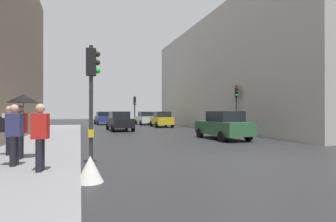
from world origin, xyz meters
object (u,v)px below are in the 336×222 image
Objects in this scene: pedestrian_with_umbrella at (22,108)px; pedestrian_with_black_backpack at (8,127)px; traffic_light_near_left at (92,83)px; traffic_light_mid_street at (236,100)px; car_white_compact at (145,118)px; car_blue_van at (103,118)px; car_dark_suv at (120,121)px; car_yellow_taxi at (162,119)px; car_green_estate at (223,125)px; pedestrian_in_red_jacket at (40,134)px; traffic_light_far_median at (135,106)px; warning_sign_triangle at (90,169)px; pedestrian_with_grey_backpack at (13,131)px.

pedestrian_with_umbrella is 1.21× the size of pedestrian_with_black_backpack.
traffic_light_mid_street is at bearing 39.19° from traffic_light_near_left.
car_white_compact is 0.98× the size of car_blue_van.
car_dark_suv and car_yellow_taxi have the same top height.
pedestrian_in_red_jacket is (-9.48, -6.94, 0.25)m from car_green_estate.
traffic_light_far_median is at bearing 118.77° from traffic_light_mid_street.
car_yellow_taxi is (8.45, 20.28, -1.73)m from traffic_light_near_left.
pedestrian_in_red_jacket reaches higher than warning_sign_triangle.
car_green_estate is at bearing -62.93° from car_dark_suv.
pedestrian_with_grey_backpack reaches higher than car_yellow_taxi.
car_white_compact is at bearing 68.76° from pedestrian_with_grey_backpack.
car_white_compact is (7.91, 26.11, -1.73)m from traffic_light_near_left.
pedestrian_in_red_jacket is at bearing -97.59° from car_blue_van.
pedestrian_with_black_backpack is (-11.28, -17.93, 0.29)m from car_yellow_taxi.
car_blue_van is 10.36m from car_yellow_taxi.
traffic_light_near_left is 2.62m from pedestrian_with_grey_backpack.
traffic_light_mid_street is at bearing -61.23° from traffic_light_far_median.
traffic_light_mid_street reaches higher than pedestrian_with_black_backpack.
pedestrian_with_umbrella reaches higher than car_dark_suv.
pedestrian_with_black_backpack is at bearing 122.32° from pedestrian_with_umbrella.
car_blue_van and car_yellow_taxi have the same top height.
car_green_estate is 2.41× the size of pedestrian_with_grey_backpack.
pedestrian_with_black_backpack is at bearing -122.17° from car_yellow_taxi.
traffic_light_near_left is at bearing -140.81° from traffic_light_mid_street.
car_yellow_taxi is 22.80m from pedestrian_with_grey_backpack.
car_white_compact is at bearing 64.74° from car_dark_suv.
traffic_light_mid_street is at bearing 25.55° from pedestrian_with_black_backpack.
traffic_light_mid_street reaches higher than pedestrian_with_umbrella.
traffic_light_far_median is 13.81m from car_green_estate.
traffic_light_far_median is 19.58m from pedestrian_with_umbrella.
warning_sign_triangle is at bearing -100.26° from car_dark_suv.
car_dark_suv is 1.00× the size of car_yellow_taxi.
car_blue_van is 2.02× the size of pedestrian_with_umbrella.
pedestrian_with_grey_backpack and pedestrian_in_red_jacket have the same top height.
traffic_light_far_median reaches higher than car_blue_van.
car_yellow_taxi is 2.42× the size of pedestrian_with_grey_backpack.
pedestrian_in_red_jacket is (-1.34, -0.90, -1.48)m from traffic_light_near_left.
car_white_compact is (-3.05, 17.17, -1.72)m from traffic_light_mid_street.
pedestrian_with_umbrella reaches higher than pedestrian_in_red_jacket.
car_yellow_taxi is 2.42× the size of pedestrian_with_black_backpack.
pedestrian_in_red_jacket is (-9.79, -21.17, 0.25)m from car_yellow_taxi.
pedestrian_with_grey_backpack is at bearing -99.51° from car_blue_van.
car_white_compact is 11.28m from car_dark_suv.
car_white_compact is at bearing 90.65° from car_green_estate.
pedestrian_with_umbrella reaches higher than car_white_compact.
pedestrian_with_grey_backpack reaches higher than car_blue_van.
pedestrian_with_grey_backpack is at bearing -108.51° from car_dark_suv.
car_white_compact is at bearing 67.87° from pedestrian_with_umbrella.
car_blue_van is at bearing 112.75° from traffic_light_mid_street.
pedestrian_with_umbrella reaches higher than warning_sign_triangle.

